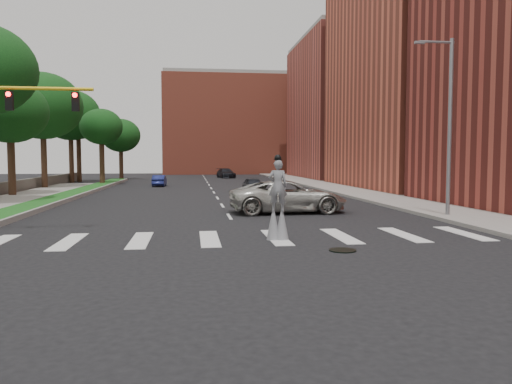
% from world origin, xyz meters
% --- Properties ---
extents(ground_plane, '(160.00, 160.00, 0.00)m').
position_xyz_m(ground_plane, '(0.00, 0.00, 0.00)').
color(ground_plane, black).
rests_on(ground_plane, ground).
extents(grass_median, '(2.00, 60.00, 0.25)m').
position_xyz_m(grass_median, '(-11.50, 20.00, 0.12)').
color(grass_median, '#175119').
rests_on(grass_median, ground).
extents(median_curb, '(0.20, 60.00, 0.28)m').
position_xyz_m(median_curb, '(-10.45, 20.00, 0.14)').
color(median_curb, gray).
rests_on(median_curb, ground).
extents(sidewalk_right, '(5.00, 90.00, 0.18)m').
position_xyz_m(sidewalk_right, '(12.50, 25.00, 0.09)').
color(sidewalk_right, gray).
rests_on(sidewalk_right, ground).
extents(manhole, '(0.90, 0.90, 0.04)m').
position_xyz_m(manhole, '(3.00, -2.00, 0.02)').
color(manhole, black).
rests_on(manhole, ground).
extents(building_mid, '(16.00, 22.00, 24.00)m').
position_xyz_m(building_mid, '(22.00, 30.00, 12.00)').
color(building_mid, '#C2543D').
rests_on(building_mid, ground).
extents(building_far, '(16.00, 22.00, 20.00)m').
position_xyz_m(building_far, '(22.00, 54.00, 10.00)').
color(building_far, '#BD5245').
rests_on(building_far, ground).
extents(building_backdrop, '(26.00, 14.00, 18.00)m').
position_xyz_m(building_backdrop, '(6.00, 78.00, 9.00)').
color(building_backdrop, '#C2543D').
rests_on(building_backdrop, ground).
extents(streetlight, '(2.05, 0.20, 9.00)m').
position_xyz_m(streetlight, '(10.90, 6.00, 4.90)').
color(streetlight, slate).
rests_on(streetlight, ground).
extents(stilt_performer, '(0.83, 0.60, 3.19)m').
position_xyz_m(stilt_performer, '(1.25, 0.49, 1.33)').
color(stilt_performer, '#372116').
rests_on(stilt_performer, ground).
extents(suv_crossing, '(6.63, 3.29, 1.81)m').
position_xyz_m(suv_crossing, '(3.39, 9.42, 0.90)').
color(suv_crossing, '#B9B7AF').
rests_on(suv_crossing, ground).
extents(car_near, '(1.87, 3.93, 1.30)m').
position_xyz_m(car_near, '(3.51, 26.02, 0.65)').
color(car_near, black).
rests_on(car_near, ground).
extents(car_mid, '(1.38, 3.69, 1.20)m').
position_xyz_m(car_mid, '(-5.34, 36.18, 0.60)').
color(car_mid, navy).
rests_on(car_mid, ground).
extents(car_far, '(2.98, 5.20, 1.42)m').
position_xyz_m(car_far, '(3.19, 56.84, 0.71)').
color(car_far, black).
rests_on(car_far, ground).
extents(tree_3, '(5.74, 5.74, 9.06)m').
position_xyz_m(tree_3, '(-15.76, 22.91, 6.58)').
color(tree_3, '#372116').
rests_on(tree_3, ground).
extents(tree_4, '(7.53, 7.53, 11.22)m').
position_xyz_m(tree_4, '(-16.09, 32.76, 8.00)').
color(tree_4, '#372116').
rests_on(tree_4, ground).
extents(tree_5, '(7.15, 7.15, 11.21)m').
position_xyz_m(tree_5, '(-16.38, 45.14, 8.14)').
color(tree_5, '#372116').
rests_on(tree_5, ground).
extents(tree_6, '(4.66, 4.66, 8.45)m').
position_xyz_m(tree_6, '(-11.80, 39.44, 6.40)').
color(tree_6, '#372116').
rests_on(tree_6, ground).
extents(tree_7, '(5.39, 5.39, 8.38)m').
position_xyz_m(tree_7, '(-11.58, 53.04, 6.05)').
color(tree_7, '#372116').
rests_on(tree_7, ground).
extents(tree_8, '(5.45, 5.45, 9.97)m').
position_xyz_m(tree_8, '(-15.94, 47.22, 7.59)').
color(tree_8, '#372116').
rests_on(tree_8, ground).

